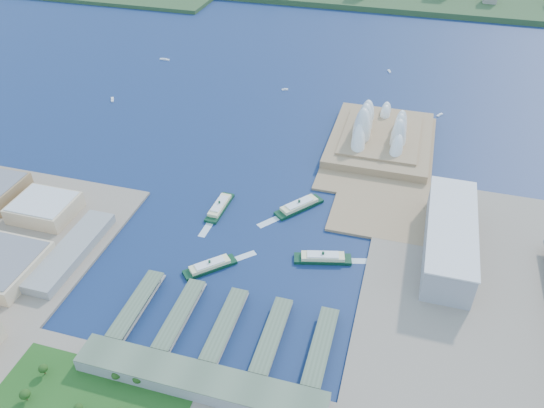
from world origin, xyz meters
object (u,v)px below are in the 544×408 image
(ferry_a, at_px, (220,205))
(ferry_b, at_px, (299,204))
(ferry_c, at_px, (210,265))
(opera_house, at_px, (383,123))
(toaster_building, at_px, (449,237))
(ferry_d, at_px, (323,256))

(ferry_a, distance_m, ferry_b, 89.40)
(ferry_c, bearing_deg, opera_house, -68.72)
(toaster_building, height_order, ferry_b, toaster_building)
(ferry_b, xyz_separation_m, ferry_c, (-60.93, -118.74, -0.62))
(ferry_b, relative_size, ferry_c, 1.12)
(opera_house, bearing_deg, ferry_a, -128.86)
(toaster_building, distance_m, ferry_c, 238.75)
(ferry_c, xyz_separation_m, ferry_d, (103.80, 41.96, 0.32))
(ferry_a, height_order, ferry_b, ferry_b)
(toaster_building, bearing_deg, ferry_d, -158.94)
(ferry_a, distance_m, ferry_d, 138.39)
(ferry_b, bearing_deg, opera_house, 105.56)
(ferry_c, height_order, ferry_d, ferry_d)
(opera_house, xyz_separation_m, ferry_b, (-70.73, -168.61, -26.33))
(ferry_b, distance_m, ferry_d, 87.94)
(toaster_building, relative_size, ferry_b, 2.58)
(ferry_c, distance_m, ferry_d, 111.96)
(ferry_c, bearing_deg, ferry_a, -29.24)
(opera_house, bearing_deg, ferry_b, -112.76)
(opera_house, height_order, ferry_b, opera_house)
(opera_house, distance_m, ferry_a, 250.73)
(ferry_d, bearing_deg, toaster_building, -83.02)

